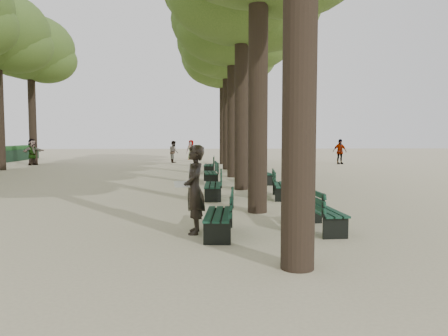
{
  "coord_description": "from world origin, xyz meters",
  "views": [
    {
      "loc": [
        0.05,
        -8.58,
        2.06
      ],
      "look_at": [
        0.6,
        3.0,
        1.2
      ],
      "focal_mm": 35.0,
      "sensor_mm": 36.0,
      "label": 1
    }
  ],
  "objects": [
    {
      "name": "ground",
      "position": [
        0.0,
        0.0,
        0.0
      ],
      "size": [
        120.0,
        120.0,
        0.0
      ],
      "primitive_type": "plane",
      "color": "#C4B994",
      "rests_on": "ground"
    },
    {
      "name": "bench_left_3",
      "position": [
        0.37,
        15.34,
        0.27
      ],
      "size": [
        0.64,
        1.82,
        0.92
      ],
      "color": "black",
      "rests_on": "ground"
    },
    {
      "name": "bench_left_0",
      "position": [
        0.37,
        0.3,
        0.27
      ],
      "size": [
        0.72,
        1.84,
        0.92
      ],
      "color": "black",
      "rests_on": "ground"
    },
    {
      "name": "tree_central_5",
      "position": [
        1.5,
        23.0,
        7.65
      ],
      "size": [
        6.0,
        6.0,
        9.95
      ],
      "color": "#33261C",
      "rests_on": "ground"
    },
    {
      "name": "bench_right_2",
      "position": [
        2.63,
        10.0,
        0.27
      ],
      "size": [
        0.72,
        1.84,
        0.92
      ],
      "color": "black",
      "rests_on": "ground"
    },
    {
      "name": "tree_central_4",
      "position": [
        1.5,
        18.0,
        7.65
      ],
      "size": [
        6.0,
        6.0,
        9.95
      ],
      "color": "#33261C",
      "rests_on": "ground"
    },
    {
      "name": "bench_left_2",
      "position": [
        0.37,
        10.35,
        0.27
      ],
      "size": [
        0.66,
        1.83,
        0.92
      ],
      "color": "black",
      "rests_on": "ground"
    },
    {
      "name": "man_with_map",
      "position": [
        -0.14,
        0.52,
        0.93
      ],
      "size": [
        0.63,
        0.75,
        1.87
      ],
      "color": "black",
      "rests_on": "ground"
    },
    {
      "name": "pedestrian_b",
      "position": [
        7.29,
        24.32,
        0.76
      ],
      "size": [
        1.03,
        0.48,
        1.53
      ],
      "primitive_type": "imported",
      "rotation": [
        0.0,
        0.0,
        2.95
      ],
      "color": "#262628",
      "rests_on": "ground"
    },
    {
      "name": "pedestrian_c",
      "position": [
        9.93,
        22.53,
        0.91
      ],
      "size": [
        1.11,
        0.55,
        1.81
      ],
      "primitive_type": "imported",
      "rotation": [
        0.0,
        0.0,
        0.18
      ],
      "color": "#262628",
      "rests_on": "ground"
    },
    {
      "name": "pedestrian_a",
      "position": [
        -2.19,
        24.71,
        0.83
      ],
      "size": [
        0.58,
        0.88,
        1.67
      ],
      "primitive_type": "imported",
      "rotation": [
        0.0,
        0.0,
        1.9
      ],
      "color": "#262628",
      "rests_on": "ground"
    },
    {
      "name": "bench_right_1",
      "position": [
        2.63,
        5.58,
        0.27
      ],
      "size": [
        0.77,
        1.85,
        0.92
      ],
      "color": "black",
      "rests_on": "ground"
    },
    {
      "name": "bench_right_0",
      "position": [
        2.63,
        0.67,
        0.27
      ],
      "size": [
        0.69,
        1.83,
        0.92
      ],
      "color": "black",
      "rests_on": "ground"
    },
    {
      "name": "pedestrian_d",
      "position": [
        -0.98,
        28.95,
        0.84
      ],
      "size": [
        0.89,
        0.59,
        1.68
      ],
      "primitive_type": "imported",
      "rotation": [
        0.0,
        0.0,
        5.95
      ],
      "color": "#262628",
      "rests_on": "ground"
    },
    {
      "name": "bench_right_3",
      "position": [
        2.63,
        15.5,
        0.27
      ],
      "size": [
        0.67,
        1.83,
        0.92
      ],
      "color": "black",
      "rests_on": "ground"
    },
    {
      "name": "tree_central_3",
      "position": [
        1.5,
        13.0,
        7.65
      ],
      "size": [
        6.0,
        6.0,
        9.95
      ],
      "color": "#33261C",
      "rests_on": "ground"
    },
    {
      "name": "tree_far_5",
      "position": [
        -12.0,
        23.0,
        8.14
      ],
      "size": [
        6.0,
        6.0,
        10.45
      ],
      "color": "#33261C",
      "rests_on": "ground"
    },
    {
      "name": "pedestrian_e",
      "position": [
        -11.86,
        22.41,
        0.92
      ],
      "size": [
        1.14,
        1.68,
        1.85
      ],
      "primitive_type": "imported",
      "rotation": [
        0.0,
        0.0,
        1.08
      ],
      "color": "#262628",
      "rests_on": "ground"
    },
    {
      "name": "bench_left_1",
      "position": [
        0.37,
        5.61,
        0.27
      ],
      "size": [
        0.64,
        1.82,
        0.92
      ],
      "color": "black",
      "rests_on": "ground"
    }
  ]
}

